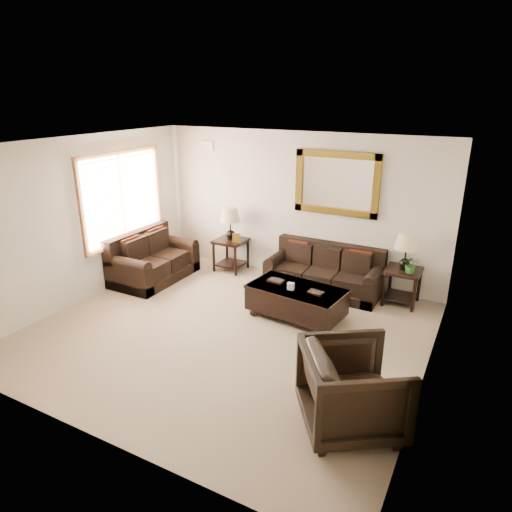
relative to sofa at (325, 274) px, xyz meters
The scene contains 11 objects.
room 2.47m from the sofa, 109.28° to the right, with size 5.51×5.01×2.71m.
window 3.85m from the sofa, 160.64° to the right, with size 0.07×1.96×1.66m.
mirror 1.60m from the sofa, 90.00° to the left, with size 1.50×0.06×1.10m.
air_vent 3.36m from the sofa, behind, with size 0.25×0.02×0.18m, color #999999.
sofa is the anchor object (origin of this frame).
loveseat 3.22m from the sofa, 161.43° to the right, with size 0.95×1.60×0.90m.
end_table_left 2.04m from the sofa, behind, with size 0.57×0.57×1.26m.
end_table_right 1.41m from the sofa, ahead, with size 0.56×0.56×1.23m.
coffee_table 1.20m from the sofa, 91.32° to the right, with size 1.55×0.95×0.62m.
armchair 3.54m from the sofa, 65.54° to the right, with size 0.97×0.91×1.00m, color black.
potted_plant 1.50m from the sofa, ahead, with size 0.26×0.29×0.22m, color #26551D.
Camera 1 is at (3.18, -5.05, 3.34)m, focal length 32.00 mm.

